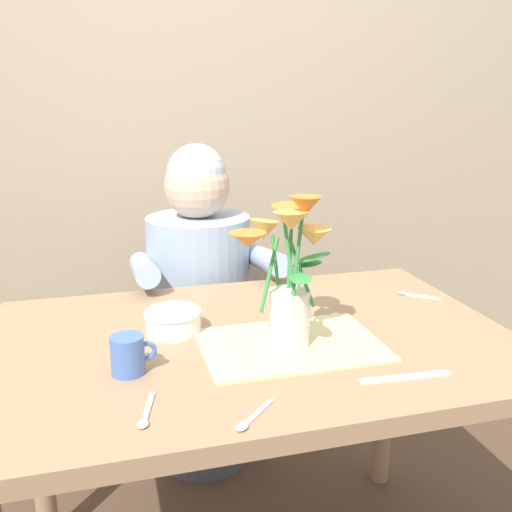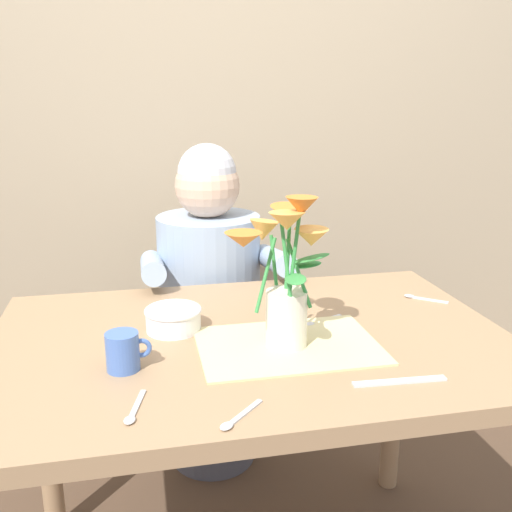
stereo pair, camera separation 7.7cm
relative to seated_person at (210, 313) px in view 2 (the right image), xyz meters
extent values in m
cube|color=tan|center=(0.02, 0.43, 0.69)|extent=(4.00, 0.10, 2.50)
cube|color=#9E7A56|center=(0.02, -0.62, 0.16)|extent=(1.20, 0.80, 0.04)
cylinder|color=#9E7A56|center=(-0.52, -0.28, -0.21)|extent=(0.06, 0.06, 0.70)
cylinder|color=#9E7A56|center=(0.56, -0.28, -0.21)|extent=(0.06, 0.06, 0.70)
cylinder|color=#4C4C56|center=(0.00, 0.00, -0.36)|extent=(0.30, 0.30, 0.40)
cylinder|color=#99ADC6|center=(0.00, 0.00, 0.09)|extent=(0.34, 0.34, 0.50)
sphere|color=#DBB293|center=(0.00, 0.00, 0.44)|extent=(0.21, 0.21, 0.21)
sphere|color=silver|center=(0.00, 0.00, 0.48)|extent=(0.19, 0.19, 0.19)
cylinder|color=#99ADC6|center=(-0.19, -0.14, 0.22)|extent=(0.07, 0.33, 0.12)
cylinder|color=#99ADC6|center=(0.19, -0.14, 0.22)|extent=(0.07, 0.33, 0.12)
cube|color=beige|center=(0.09, -0.69, 0.18)|extent=(0.40, 0.28, 0.00)
cylinder|color=silver|center=(0.08, -0.69, 0.24)|extent=(0.09, 0.09, 0.13)
cylinder|color=#388E42|center=(0.11, -0.69, 0.35)|extent=(0.05, 0.06, 0.15)
cone|color=#EFA84C|center=(0.13, -0.69, 0.43)|extent=(0.10, 0.10, 0.04)
sphere|color=#E5D14C|center=(0.13, -0.69, 0.43)|extent=(0.02, 0.02, 0.02)
cylinder|color=#388E42|center=(0.09, -0.66, 0.37)|extent=(0.02, 0.03, 0.20)
cone|color=orange|center=(0.10, -0.64, 0.47)|extent=(0.10, 0.11, 0.04)
sphere|color=#E5D14C|center=(0.10, -0.64, 0.47)|extent=(0.02, 0.02, 0.02)
cylinder|color=#388E42|center=(0.07, -0.63, 0.35)|extent=(0.02, 0.04, 0.15)
cone|color=#EFA84C|center=(0.05, -0.58, 0.42)|extent=(0.09, 0.09, 0.05)
sphere|color=#E5D14C|center=(0.05, -0.58, 0.43)|extent=(0.02, 0.02, 0.02)
cylinder|color=#388E42|center=(0.03, -0.70, 0.35)|extent=(0.06, 0.06, 0.15)
cone|color=orange|center=(-0.02, -0.71, 0.43)|extent=(0.09, 0.09, 0.03)
sphere|color=#E5D14C|center=(-0.02, -0.71, 0.44)|extent=(0.02, 0.02, 0.02)
cylinder|color=#388E42|center=(0.08, -0.71, 0.37)|extent=(0.03, 0.05, 0.20)
cone|color=#EFA84C|center=(0.07, -0.73, 0.47)|extent=(0.09, 0.09, 0.04)
sphere|color=#E5D14C|center=(0.07, -0.73, 0.48)|extent=(0.02, 0.02, 0.02)
cylinder|color=#388E42|center=(0.09, -0.71, 0.39)|extent=(0.04, 0.03, 0.23)
cone|color=orange|center=(0.10, -0.73, 0.50)|extent=(0.09, 0.09, 0.04)
sphere|color=#E5D14C|center=(0.10, -0.73, 0.51)|extent=(0.02, 0.02, 0.02)
ellipsoid|color=#388E42|center=(0.14, -0.67, 0.38)|extent=(0.10, 0.06, 0.02)
ellipsoid|color=#388E42|center=(0.13, -0.66, 0.36)|extent=(0.10, 0.08, 0.01)
ellipsoid|color=#388E42|center=(0.08, -0.75, 0.36)|extent=(0.04, 0.09, 0.03)
cylinder|color=white|center=(-0.16, -0.54, 0.20)|extent=(0.13, 0.13, 0.05)
torus|color=white|center=(-0.16, -0.54, 0.23)|extent=(0.14, 0.14, 0.01)
cube|color=silver|center=(0.26, -0.89, 0.18)|extent=(0.19, 0.03, 0.00)
cylinder|color=#476BB7|center=(-0.27, -0.72, 0.22)|extent=(0.07, 0.07, 0.08)
torus|color=#476BB7|center=(-0.23, -0.72, 0.22)|extent=(0.04, 0.01, 0.04)
cube|color=silver|center=(0.54, -0.48, 0.18)|extent=(0.08, 0.07, 0.00)
ellipsoid|color=silver|center=(0.50, -0.44, 0.18)|extent=(0.03, 0.03, 0.01)
cube|color=silver|center=(-0.06, -0.94, 0.18)|extent=(0.08, 0.08, 0.00)
ellipsoid|color=silver|center=(-0.10, -0.98, 0.18)|extent=(0.03, 0.03, 0.01)
cube|color=silver|center=(-0.25, -0.87, 0.18)|extent=(0.03, 0.10, 0.00)
ellipsoid|color=silver|center=(-0.26, -0.93, 0.18)|extent=(0.03, 0.03, 0.01)
cube|color=silver|center=(0.22, -0.56, 0.18)|extent=(0.09, 0.05, 0.00)
ellipsoid|color=silver|center=(0.17, -0.58, 0.18)|extent=(0.03, 0.03, 0.01)
camera|label=1|loc=(-0.30, -1.81, 0.72)|focal=40.25mm
camera|label=2|loc=(-0.23, -1.82, 0.72)|focal=40.25mm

